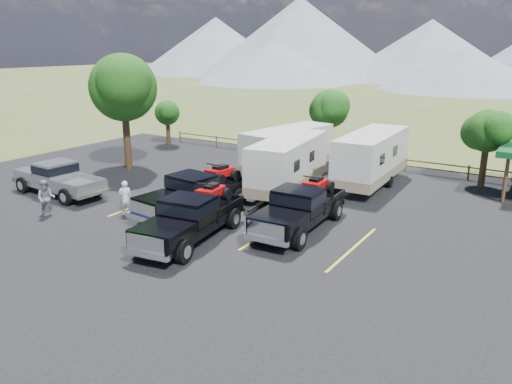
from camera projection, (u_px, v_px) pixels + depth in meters
The scene contains 18 objects.
ground at pixel (183, 251), 21.03m from camera, with size 320.00×320.00×0.00m, color #415223.
asphalt_lot at pixel (225, 229), 23.46m from camera, with size 44.00×34.00×0.04m, color black.
stall_lines at pixel (237, 222), 24.26m from camera, with size 12.12×5.50×0.01m.
tree_big_nw at pixel (123, 88), 33.17m from camera, with size 5.54×5.18×7.84m.
tree_ne_a at pixel (488, 131), 29.23m from camera, with size 3.11×2.92×4.76m.
tree_north at pixel (329, 109), 36.38m from camera, with size 3.46×3.24×5.25m.
tree_nw_small at pixel (167, 113), 42.23m from camera, with size 2.59×2.43×3.85m.
rail_fence at pixel (377, 160), 34.82m from camera, with size 36.12×0.12×1.00m.
mountain_range at pixel (472, 46), 108.56m from camera, with size 209.00×71.00×20.00m.
rig_left at pixel (196, 192), 25.39m from camera, with size 3.00×7.09×2.30m.
rig_center at pixel (192, 216), 21.90m from camera, with size 3.05×6.91×2.23m.
rig_right at pixel (300, 207), 23.17m from camera, with size 2.58×6.77×2.23m.
trailer_left at pixel (288, 151), 32.75m from camera, with size 3.45×8.92×3.09m.
trailer_center at pixel (288, 165), 28.74m from camera, with size 3.35×9.18×3.17m.
trailer_right at pixel (371, 159), 30.07m from camera, with size 2.69×9.38×3.26m.
pickup_silver at pixel (58, 178), 28.45m from camera, with size 6.49×2.49×1.92m.
person_a at pixel (125, 198), 25.18m from camera, with size 0.65×0.42×1.77m, color silver.
person_b at pixel (46, 198), 24.95m from camera, with size 0.90×0.70×1.85m, color gray.
Camera 1 is at (13.00, -14.79, 8.38)m, focal length 35.00 mm.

